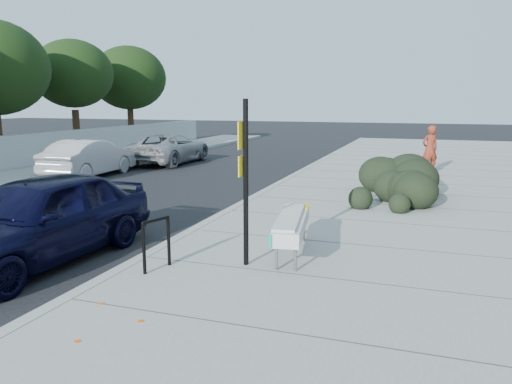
% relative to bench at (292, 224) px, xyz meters
% --- Properties ---
extents(ground, '(120.00, 120.00, 0.00)m').
position_rel_bench_xyz_m(ground, '(-2.46, -1.00, -0.70)').
color(ground, black).
rests_on(ground, ground).
extents(sidewalk_near, '(11.20, 50.00, 0.15)m').
position_rel_bench_xyz_m(sidewalk_near, '(3.14, 4.00, -0.63)').
color(sidewalk_near, gray).
rests_on(sidewalk_near, ground).
extents(curb_near, '(0.22, 50.00, 0.17)m').
position_rel_bench_xyz_m(curb_near, '(-2.46, 4.00, -0.62)').
color(curb_near, '#9E9E99').
rests_on(curb_near, ground).
extents(curb_far, '(0.22, 50.00, 0.17)m').
position_rel_bench_xyz_m(curb_far, '(-10.46, 4.00, -0.62)').
color(curb_far, '#9E9E99').
rests_on(curb_far, ground).
extents(tree_far_e, '(4.00, 4.00, 5.90)m').
position_rel_bench_xyz_m(tree_far_e, '(-14.96, 13.00, 3.48)').
color(tree_far_e, '#332114').
rests_on(tree_far_e, ground).
extents(tree_far_f, '(4.40, 4.40, 6.07)m').
position_rel_bench_xyz_m(tree_far_f, '(-14.96, 18.00, 3.48)').
color(tree_far_f, '#332114').
rests_on(tree_far_f, ground).
extents(bench, '(0.84, 2.38, 0.70)m').
position_rel_bench_xyz_m(bench, '(0.00, 0.00, 0.00)').
color(bench, gray).
rests_on(bench, sidewalk_near).
extents(bike_rack, '(0.22, 0.56, 0.86)m').
position_rel_bench_xyz_m(bike_rack, '(-1.86, -1.50, -0.04)').
color(bike_rack, black).
rests_on(bike_rack, sidewalk_near).
extents(sign_post, '(0.12, 0.32, 2.75)m').
position_rel_bench_xyz_m(sign_post, '(-0.58, -0.80, 1.00)').
color(sign_post, black).
rests_on(sign_post, sidewalk_near).
extents(hedge, '(2.08, 3.69, 1.33)m').
position_rel_bench_xyz_m(hedge, '(1.46, 5.85, 0.11)').
color(hedge, black).
rests_on(hedge, sidewalk_near).
extents(sedan_navy, '(2.10, 4.80, 1.61)m').
position_rel_bench_xyz_m(sedan_navy, '(-4.28, -1.44, 0.10)').
color(sedan_navy, black).
rests_on(sedan_navy, ground).
extents(wagon_silver, '(1.74, 4.41, 1.43)m').
position_rel_bench_xyz_m(wagon_silver, '(-9.96, 7.43, 0.01)').
color(wagon_silver, '#ADADB2').
rests_on(wagon_silver, ground).
extents(suv_silver, '(2.39, 4.99, 1.37)m').
position_rel_bench_xyz_m(suv_silver, '(-9.10, 12.13, -0.02)').
color(suv_silver, gray).
rests_on(suv_silver, ground).
extents(pedestrian, '(0.79, 0.72, 1.81)m').
position_rel_bench_xyz_m(pedestrian, '(2.28, 11.51, 0.35)').
color(pedestrian, maroon).
rests_on(pedestrian, sidewalk_near).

